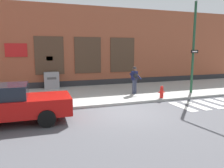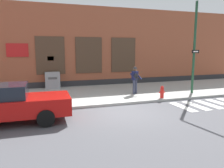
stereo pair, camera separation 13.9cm
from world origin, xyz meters
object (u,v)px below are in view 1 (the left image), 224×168
utility_box (52,80)px  traffic_light (211,27)px  fire_hydrant (162,92)px  busker (135,79)px  red_car (8,104)px

utility_box → traffic_light: bearing=-33.4°
fire_hydrant → traffic_light: bearing=-9.0°
busker → utility_box: bearing=142.8°
utility_box → red_car: bearing=-107.2°
busker → traffic_light: traffic_light is taller
red_car → traffic_light: bearing=5.9°
red_car → busker: (6.79, 3.09, 0.32)m
red_car → fire_hydrant: red_car is taller
red_car → traffic_light: traffic_light is taller
red_car → utility_box: size_ratio=3.99×
traffic_light → fire_hydrant: traffic_light is taller
fire_hydrant → red_car: bearing=-168.9°
red_car → utility_box: red_car is taller
red_car → fire_hydrant: size_ratio=6.63×
utility_box → fire_hydrant: 7.69m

